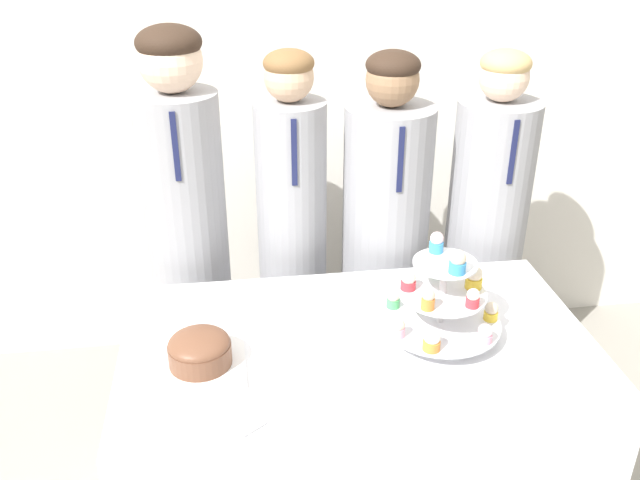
{
  "coord_description": "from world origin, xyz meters",
  "views": [
    {
      "loc": [
        -0.32,
        -1.16,
        1.85
      ],
      "look_at": [
        -0.1,
        0.41,
        1.03
      ],
      "focal_mm": 38.0,
      "sensor_mm": 36.0,
      "label": 1
    }
  ],
  "objects_px": {
    "cupcake_stand": "(442,299)",
    "student_1": "(293,256)",
    "cake_knife": "(267,420)",
    "round_cake": "(200,351)",
    "student_0": "(189,251)",
    "student_2": "(384,256)",
    "student_3": "(483,250)"
  },
  "relations": [
    {
      "from": "cupcake_stand",
      "to": "student_1",
      "type": "bearing_deg",
      "value": 120.16
    },
    {
      "from": "cake_knife",
      "to": "cupcake_stand",
      "type": "xyz_separation_m",
      "value": [
        0.51,
        0.28,
        0.12
      ]
    },
    {
      "from": "round_cake",
      "to": "student_0",
      "type": "height_order",
      "value": "student_0"
    },
    {
      "from": "cake_knife",
      "to": "student_2",
      "type": "height_order",
      "value": "student_2"
    },
    {
      "from": "cake_knife",
      "to": "student_3",
      "type": "distance_m",
      "value": 1.25
    },
    {
      "from": "cupcake_stand",
      "to": "student_2",
      "type": "distance_m",
      "value": 0.64
    },
    {
      "from": "round_cake",
      "to": "student_3",
      "type": "relative_size",
      "value": 0.17
    },
    {
      "from": "cake_knife",
      "to": "student_3",
      "type": "xyz_separation_m",
      "value": [
        0.87,
        0.89,
        -0.07
      ]
    },
    {
      "from": "student_1",
      "to": "student_2",
      "type": "relative_size",
      "value": 1.01
    },
    {
      "from": "cupcake_stand",
      "to": "student_2",
      "type": "xyz_separation_m",
      "value": [
        -0.02,
        0.61,
        -0.19
      ]
    },
    {
      "from": "cupcake_stand",
      "to": "student_0",
      "type": "bearing_deg",
      "value": 139.62
    },
    {
      "from": "round_cake",
      "to": "cake_knife",
      "type": "bearing_deg",
      "value": -56.11
    },
    {
      "from": "student_3",
      "to": "student_1",
      "type": "bearing_deg",
      "value": -180.0
    },
    {
      "from": "cupcake_stand",
      "to": "round_cake",
      "type": "bearing_deg",
      "value": -175.96
    },
    {
      "from": "round_cake",
      "to": "student_1",
      "type": "distance_m",
      "value": 0.73
    },
    {
      "from": "student_2",
      "to": "round_cake",
      "type": "bearing_deg",
      "value": -134.61
    },
    {
      "from": "student_1",
      "to": "cake_knife",
      "type": "bearing_deg",
      "value": -99.8
    },
    {
      "from": "student_2",
      "to": "student_3",
      "type": "relative_size",
      "value": 1.01
    },
    {
      "from": "round_cake",
      "to": "cake_knife",
      "type": "height_order",
      "value": "round_cake"
    },
    {
      "from": "student_3",
      "to": "student_2",
      "type": "bearing_deg",
      "value": 180.0
    },
    {
      "from": "cupcake_stand",
      "to": "student_3",
      "type": "relative_size",
      "value": 0.24
    },
    {
      "from": "round_cake",
      "to": "student_1",
      "type": "xyz_separation_m",
      "value": [
        0.31,
        0.66,
        -0.1
      ]
    },
    {
      "from": "cupcake_stand",
      "to": "student_3",
      "type": "height_order",
      "value": "student_3"
    },
    {
      "from": "round_cake",
      "to": "student_1",
      "type": "height_order",
      "value": "student_1"
    },
    {
      "from": "student_2",
      "to": "student_1",
      "type": "bearing_deg",
      "value": -180.0
    },
    {
      "from": "student_1",
      "to": "student_2",
      "type": "height_order",
      "value": "student_1"
    },
    {
      "from": "cupcake_stand",
      "to": "student_3",
      "type": "bearing_deg",
      "value": 59.36
    },
    {
      "from": "cake_knife",
      "to": "student_2",
      "type": "xyz_separation_m",
      "value": [
        0.49,
        0.89,
        -0.07
      ]
    },
    {
      "from": "cake_knife",
      "to": "cupcake_stand",
      "type": "bearing_deg",
      "value": -6.33
    },
    {
      "from": "student_2",
      "to": "student_3",
      "type": "xyz_separation_m",
      "value": [
        0.38,
        -0.0,
        -0.0
      ]
    },
    {
      "from": "student_3",
      "to": "cake_knife",
      "type": "bearing_deg",
      "value": -134.29
    },
    {
      "from": "student_1",
      "to": "student_2",
      "type": "distance_m",
      "value": 0.34
    }
  ]
}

